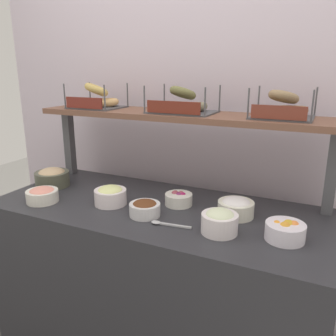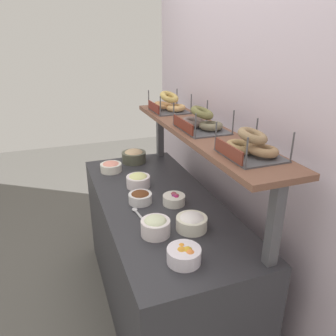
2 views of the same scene
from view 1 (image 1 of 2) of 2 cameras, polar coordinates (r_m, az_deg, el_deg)
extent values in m
cube|color=silver|center=(2.12, 4.91, 7.73)|extent=(2.83, 0.06, 2.40)
cube|color=#2D2D33|center=(1.93, -1.77, -18.10)|extent=(1.63, 0.70, 0.85)
cube|color=#4C4C51|center=(2.29, -15.84, 4.02)|extent=(0.05, 0.05, 0.40)
cube|color=#4C4C51|center=(1.74, 25.24, -0.67)|extent=(0.05, 0.05, 0.40)
cube|color=brown|center=(1.85, 1.86, 8.59)|extent=(1.59, 0.32, 0.03)
cylinder|color=white|center=(1.88, -19.88, -4.34)|extent=(0.16, 0.16, 0.06)
ellipsoid|color=#F69885|center=(1.87, -19.96, -3.62)|extent=(0.12, 0.12, 0.04)
cylinder|color=silver|center=(1.62, -3.80, -6.80)|extent=(0.14, 0.14, 0.06)
ellipsoid|color=#5D3119|center=(1.61, -3.82, -5.99)|extent=(0.11, 0.11, 0.04)
cylinder|color=white|center=(1.47, 18.62, -9.85)|extent=(0.16, 0.16, 0.07)
sphere|color=gold|center=(1.47, 19.11, -8.83)|extent=(0.05, 0.05, 0.05)
sphere|color=gold|center=(1.45, 18.59, -9.17)|extent=(0.04, 0.04, 0.04)
sphere|color=orange|center=(1.47, 17.37, -8.79)|extent=(0.03, 0.03, 0.03)
sphere|color=#F98942|center=(1.47, 19.91, -8.88)|extent=(0.04, 0.04, 0.04)
cylinder|color=white|center=(1.46, 8.43, -8.97)|extent=(0.15, 0.15, 0.08)
ellipsoid|color=beige|center=(1.45, 8.49, -7.73)|extent=(0.12, 0.12, 0.06)
cylinder|color=#505141|center=(2.11, -18.42, -1.70)|extent=(0.19, 0.19, 0.08)
ellipsoid|color=#D3B085|center=(2.10, -18.50, -0.79)|extent=(0.15, 0.15, 0.06)
cylinder|color=white|center=(1.76, -9.40, -4.69)|extent=(0.16, 0.16, 0.08)
ellipsoid|color=#E6EC97|center=(1.75, -9.45, -3.72)|extent=(0.12, 0.12, 0.05)
cylinder|color=white|center=(1.63, 11.03, -6.58)|extent=(0.17, 0.17, 0.07)
ellipsoid|color=white|center=(1.62, 11.09, -5.62)|extent=(0.13, 0.13, 0.05)
cylinder|color=white|center=(1.73, 1.75, -5.15)|extent=(0.14, 0.14, 0.06)
sphere|color=#AB1F5A|center=(1.73, 2.44, -4.53)|extent=(0.03, 0.03, 0.03)
sphere|color=#A24150|center=(1.74, 2.09, -4.41)|extent=(0.04, 0.04, 0.04)
sphere|color=#9B404E|center=(1.74, 1.19, -4.34)|extent=(0.04, 0.04, 0.04)
sphere|color=#842E5F|center=(1.73, 1.79, -4.54)|extent=(0.03, 0.03, 0.03)
cube|color=#B7B7BC|center=(1.51, 1.24, -9.41)|extent=(0.14, 0.03, 0.01)
ellipsoid|color=#B7B7BC|center=(1.54, -1.99, -8.87)|extent=(0.04, 0.03, 0.01)
cube|color=#4C4C51|center=(2.10, -11.49, 9.72)|extent=(0.28, 0.24, 0.01)
cylinder|color=#4C4C51|center=(2.09, -16.56, 11.17)|extent=(0.01, 0.01, 0.14)
cylinder|color=#4C4C51|center=(1.92, -10.33, 11.18)|extent=(0.01, 0.01, 0.14)
cylinder|color=#4C4C51|center=(2.27, -12.66, 11.78)|extent=(0.01, 0.01, 0.14)
cylinder|color=#4C4C51|center=(2.11, -6.65, 11.76)|extent=(0.01, 0.01, 0.14)
cube|color=maroon|center=(2.01, -13.61, 10.33)|extent=(0.24, 0.01, 0.06)
torus|color=tan|center=(2.11, -13.13, 10.54)|extent=(0.16, 0.16, 0.06)
torus|color=tan|center=(2.10, -9.99, 10.56)|extent=(0.19, 0.19, 0.05)
torus|color=tan|center=(2.09, -11.64, 12.47)|extent=(0.20, 0.20, 0.09)
cube|color=#4C4C51|center=(1.84, 2.40, 9.14)|extent=(0.33, 0.24, 0.01)
cylinder|color=#4C4C51|center=(1.80, -3.89, 11.08)|extent=(0.01, 0.01, 0.14)
cylinder|color=#4C4C51|center=(1.67, 6.07, 10.62)|extent=(0.01, 0.01, 0.14)
cylinder|color=#4C4C51|center=(2.00, -0.62, 11.63)|extent=(0.01, 0.01, 0.14)
cylinder|color=#4C4C51|center=(1.89, 8.46, 11.17)|extent=(0.01, 0.01, 0.14)
cube|color=maroon|center=(1.73, 0.83, 9.89)|extent=(0.28, 0.01, 0.06)
torus|color=#6F5C57|center=(1.83, 0.33, 10.08)|extent=(0.20, 0.20, 0.05)
torus|color=#766F57|center=(1.85, 4.31, 10.03)|extent=(0.18, 0.17, 0.05)
torus|color=olive|center=(1.83, 2.44, 12.20)|extent=(0.20, 0.20, 0.08)
cube|color=#4C4C51|center=(1.73, 18.12, 7.89)|extent=(0.28, 0.24, 0.01)
cylinder|color=#4C4C51|center=(1.63, 13.01, 10.17)|extent=(0.01, 0.01, 0.14)
cylinder|color=#4C4C51|center=(1.59, 22.59, 9.23)|extent=(0.01, 0.01, 0.14)
cylinder|color=#4C4C51|center=(1.85, 14.62, 10.74)|extent=(0.01, 0.01, 0.14)
cylinder|color=#4C4C51|center=(1.82, 23.05, 9.91)|extent=(0.01, 0.01, 0.14)
cube|color=brown|center=(1.60, 17.64, 8.66)|extent=(0.24, 0.01, 0.06)
torus|color=#A18152|center=(1.70, 16.42, 8.93)|extent=(0.20, 0.20, 0.05)
torus|color=#9C7852|center=(1.75, 19.74, 8.94)|extent=(0.15, 0.16, 0.06)
torus|color=#937754|center=(1.72, 18.40, 11.01)|extent=(0.20, 0.20, 0.08)
camera|label=2|loc=(1.34, 79.33, 16.34)|focal=34.99mm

